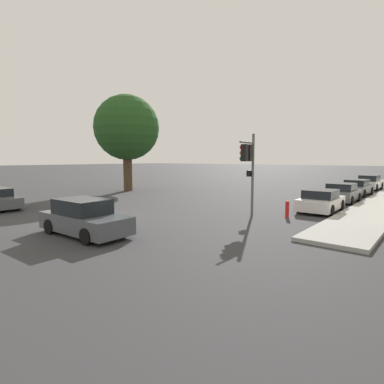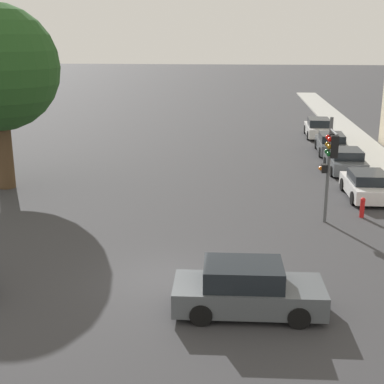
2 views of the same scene
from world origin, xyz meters
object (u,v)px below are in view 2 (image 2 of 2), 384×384
Objects in this scene: crossing_car_1 at (247,290)px; parked_car_2 at (331,144)px; traffic_signal at (330,154)px; fire_hydrant at (362,207)px; parked_car_0 at (367,185)px; parked_car_3 at (318,128)px; parked_car_1 at (345,161)px.

parked_car_2 is at bearing 73.37° from crossing_car_1.
crossing_car_1 is (-3.35, -7.86, -2.41)m from traffic_signal.
traffic_signal reaches higher than crossing_car_1.
parked_car_0 is at bearing 75.01° from fire_hydrant.
parked_car_3 is (5.73, 29.44, 0.01)m from crossing_car_1.
crossing_car_1 reaches higher than parked_car_1.
parked_car_0 is at bearing -177.57° from parked_car_2.
traffic_signal is 1.11× the size of parked_car_0.
traffic_signal reaches higher than parked_car_2.
traffic_signal is 1.03× the size of crossing_car_1.
parked_car_2 reaches higher than fire_hydrant.
traffic_signal is 0.95× the size of parked_car_2.
parked_car_0 reaches higher than fire_hydrant.
parked_car_3 is at bearing -97.14° from traffic_signal.
parked_car_1 is at bearing -178.18° from parked_car_2.
parked_car_2 is 5.21× the size of fire_hydrant.
crossing_car_1 is 23.79m from parked_car_2.
crossing_car_1 is 13.59m from parked_car_0.
traffic_signal is 3.40m from fire_hydrant.
parked_car_2 is (5.82, 23.07, -0.04)m from crossing_car_1.
crossing_car_1 is 18.58m from parked_car_1.
parked_car_0 is 17.22m from parked_car_3.
parked_car_2 is (-0.01, 5.43, 0.00)m from parked_car_1.
parked_car_1 reaches higher than parked_car_2.
parked_car_3 reaches higher than parked_car_0.
traffic_signal is 15.61m from parked_car_2.
parked_car_2 is 6.37m from parked_car_3.
parked_car_3 is (2.38, 21.58, -2.40)m from traffic_signal.
crossing_car_1 is at bearing 66.09° from traffic_signal.
traffic_signal reaches higher than parked_car_1.
crossing_car_1 is 0.92× the size of parked_car_2.
crossing_car_1 is 0.94× the size of parked_car_3.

